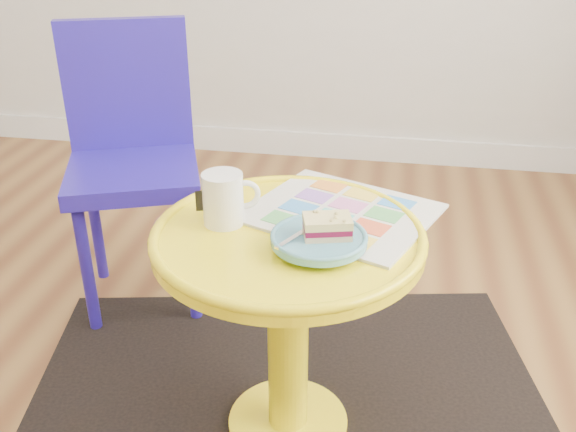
% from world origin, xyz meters
% --- Properties ---
extents(rug, '(1.49, 1.33, 0.01)m').
position_xyz_m(rug, '(0.70, 0.23, 0.00)').
color(rug, black).
rests_on(rug, ground).
extents(side_table, '(0.56, 0.56, 0.53)m').
position_xyz_m(side_table, '(0.70, 0.23, 0.38)').
color(side_table, yellow).
rests_on(side_table, ground).
extents(chair, '(0.48, 0.48, 0.84)m').
position_xyz_m(chair, '(0.13, 0.77, 0.48)').
color(chair, '#25179B').
rests_on(chair, ground).
extents(newspaper, '(0.46, 0.43, 0.01)m').
position_xyz_m(newspaper, '(0.80, 0.34, 0.54)').
color(newspaper, silver).
rests_on(newspaper, side_table).
extents(mug, '(0.12, 0.09, 0.11)m').
position_xyz_m(mug, '(0.56, 0.25, 0.59)').
color(mug, white).
rests_on(mug, side_table).
extents(plate, '(0.19, 0.19, 0.02)m').
position_xyz_m(plate, '(0.77, 0.18, 0.55)').
color(plate, teal).
rests_on(plate, newspaper).
extents(cake_slice, '(0.10, 0.08, 0.04)m').
position_xyz_m(cake_slice, '(0.78, 0.18, 0.58)').
color(cake_slice, '#D3BC8C').
rests_on(cake_slice, plate).
extents(fork, '(0.08, 0.13, 0.00)m').
position_xyz_m(fork, '(0.73, 0.18, 0.56)').
color(fork, silver).
rests_on(fork, plate).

